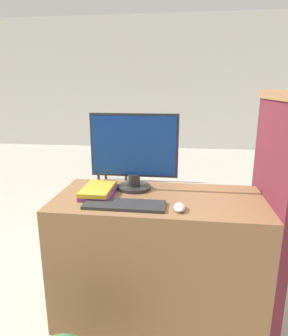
% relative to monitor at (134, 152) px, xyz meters
% --- Properties ---
extents(wall_back, '(12.00, 0.06, 2.80)m').
position_rel_monitor_xyz_m(wall_back, '(0.16, 5.05, 0.44)').
color(wall_back, white).
rests_on(wall_back, ground_plane).
extents(desk, '(1.15, 0.55, 0.73)m').
position_rel_monitor_xyz_m(desk, '(0.16, -0.13, -0.59)').
color(desk, '#8C603D').
rests_on(desk, ground_plane).
extents(carrel_divider, '(0.07, 0.65, 1.31)m').
position_rel_monitor_xyz_m(carrel_divider, '(0.76, -0.08, -0.30)').
color(carrel_divider, '#5B1E28').
rests_on(carrel_divider, ground_plane).
extents(monitor, '(0.51, 0.20, 0.45)m').
position_rel_monitor_xyz_m(monitor, '(0.00, 0.00, 0.00)').
color(monitor, '#282828').
rests_on(monitor, desk).
extents(keyboard, '(0.42, 0.15, 0.02)m').
position_rel_monitor_xyz_m(keyboard, '(-0.01, -0.28, -0.22)').
color(keyboard, '#2D2D2D').
rests_on(keyboard, desk).
extents(mouse, '(0.06, 0.10, 0.03)m').
position_rel_monitor_xyz_m(mouse, '(0.27, -0.29, -0.21)').
color(mouse, silver).
rests_on(mouse, desk).
extents(book_stack, '(0.17, 0.27, 0.05)m').
position_rel_monitor_xyz_m(book_stack, '(-0.18, -0.13, -0.20)').
color(book_stack, '#7A3384').
rests_on(book_stack, desk).
extents(far_chair, '(0.44, 0.44, 0.90)m').
position_rel_monitor_xyz_m(far_chair, '(-0.65, 2.37, -0.47)').
color(far_chair, '#38281E').
rests_on(far_chair, ground_plane).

